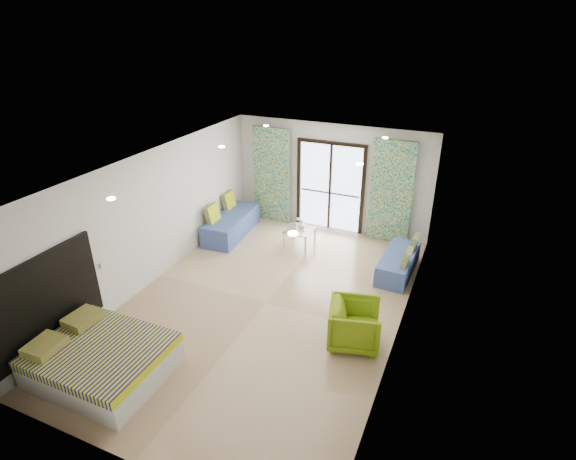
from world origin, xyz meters
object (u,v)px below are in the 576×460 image
at_px(bed, 101,359).
at_px(coffee_table, 300,231).
at_px(armchair, 355,322).
at_px(daybed_left, 231,224).
at_px(daybed_right, 399,263).

bearing_deg(bed, coffee_table, 77.24).
height_order(bed, coffee_table, coffee_table).
xyz_separation_m(coffee_table, armchair, (2.18, -2.93, 0.05)).
bearing_deg(armchair, bed, 109.66).
relative_size(daybed_left, coffee_table, 2.65).
bearing_deg(armchair, daybed_right, -19.40).
bearing_deg(armchair, daybed_left, 40.85).
bearing_deg(bed, armchair, 33.77).
height_order(coffee_table, armchair, armchair).
height_order(daybed_left, daybed_right, daybed_left).
relative_size(daybed_left, daybed_right, 1.21).
relative_size(bed, daybed_right, 1.18).
xyz_separation_m(bed, armchair, (3.35, 2.24, 0.15)).
bearing_deg(bed, daybed_left, 97.25).
height_order(bed, armchair, armchair).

